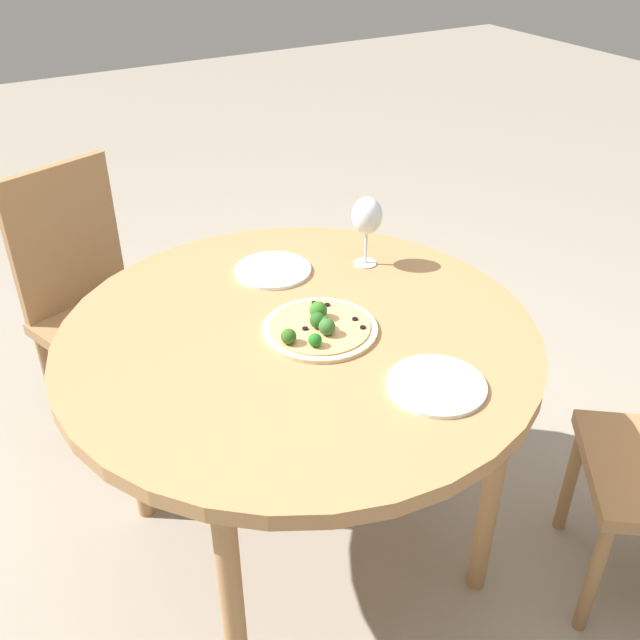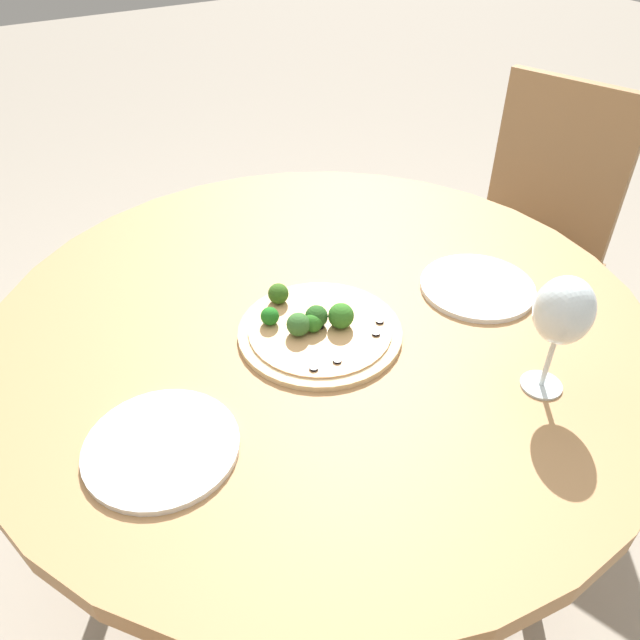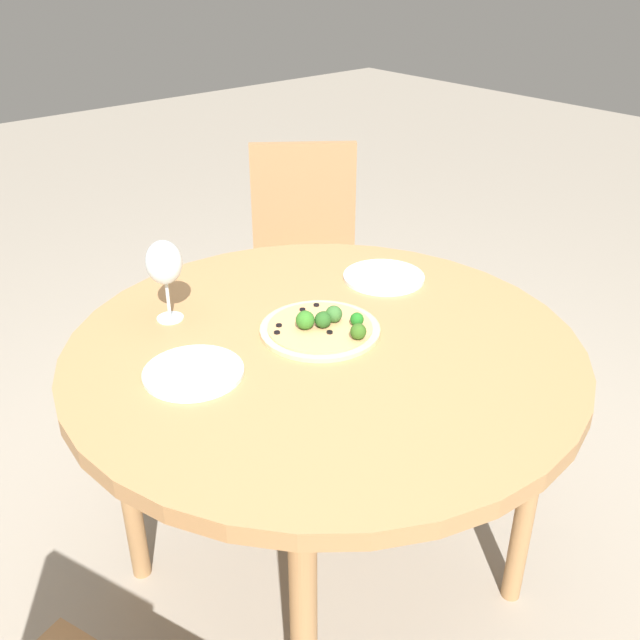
{
  "view_description": "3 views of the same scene",
  "coord_description": "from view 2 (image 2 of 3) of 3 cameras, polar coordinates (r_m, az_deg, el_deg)",
  "views": [
    {
      "loc": [
        -1.25,
        0.66,
        1.7
      ],
      "look_at": [
        -0.03,
        -0.04,
        0.79
      ],
      "focal_mm": 40.0,
      "sensor_mm": 36.0,
      "label": 1
    },
    {
      "loc": [
        -0.43,
        -0.74,
        1.44
      ],
      "look_at": [
        -0.03,
        -0.04,
        0.79
      ],
      "focal_mm": 35.0,
      "sensor_mm": 36.0,
      "label": 2
    },
    {
      "loc": [
        0.9,
        1.03,
        1.57
      ],
      "look_at": [
        -0.03,
        -0.04,
        0.79
      ],
      "focal_mm": 40.0,
      "sensor_mm": 36.0,
      "label": 3
    }
  ],
  "objects": [
    {
      "name": "dining_table",
      "position": [
        1.13,
        0.05,
        -2.17
      ],
      "size": [
        1.15,
        1.15,
        0.76
      ],
      "color": "#A87A4C",
      "rests_on": "ground_plane"
    },
    {
      "name": "wine_glass",
      "position": [
        0.93,
        21.36,
        0.63
      ],
      "size": [
        0.08,
        0.08,
        0.2
      ],
      "color": "silver",
      "rests_on": "dining_table"
    },
    {
      "name": "ground_plane",
      "position": [
        1.67,
        0.04,
        -20.6
      ],
      "size": [
        12.0,
        12.0,
        0.0
      ],
      "primitive_type": "plane",
      "color": "gray"
    },
    {
      "name": "chair_2",
      "position": [
        1.92,
        18.39,
        6.77
      ],
      "size": [
        0.51,
        0.51,
        0.92
      ],
      "rotation": [
        0.0,
        0.0,
        -1.24
      ],
      "color": "#997047",
      "rests_on": "ground_plane"
    },
    {
      "name": "plate_near",
      "position": [
        1.19,
        14.19,
        2.96
      ],
      "size": [
        0.21,
        0.21,
        0.01
      ],
      "color": "silver",
      "rests_on": "dining_table"
    },
    {
      "name": "pizza",
      "position": [
        1.04,
        -0.25,
        -0.65
      ],
      "size": [
        0.28,
        0.28,
        0.06
      ],
      "color": "#DBBC89",
      "rests_on": "dining_table"
    },
    {
      "name": "plate_far",
      "position": [
        0.9,
        -14.29,
        -11.19
      ],
      "size": [
        0.21,
        0.21,
        0.01
      ],
      "color": "silver",
      "rests_on": "dining_table"
    }
  ]
}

